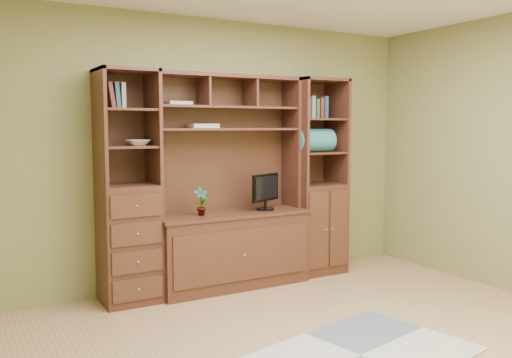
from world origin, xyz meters
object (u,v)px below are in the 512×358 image
center_hutch (232,182)px  right_tower (316,177)px  monitor (265,185)px  left_tower (128,187)px

center_hutch → right_tower: same height
center_hutch → monitor: 0.36m
left_tower → right_tower: size_ratio=1.00×
right_tower → left_tower: bearing=180.0°
left_tower → monitor: 1.36m
center_hutch → right_tower: size_ratio=1.00×
center_hutch → left_tower: 1.00m
left_tower → right_tower: 2.02m
monitor → right_tower: bearing=-17.6°
monitor → left_tower: bearing=152.9°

